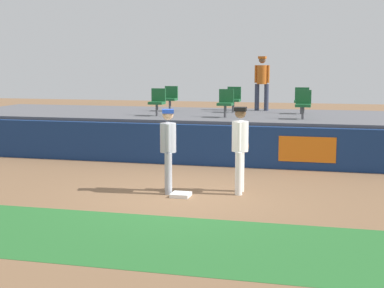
{
  "coord_description": "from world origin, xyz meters",
  "views": [
    {
      "loc": [
        3.09,
        -11.46,
        2.82
      ],
      "look_at": [
        0.02,
        0.93,
        1.0
      ],
      "focal_mm": 52.84,
      "sensor_mm": 36.0,
      "label": 1
    }
  ],
  "objects_px": {
    "seat_back_left": "(170,97)",
    "spectator_hooded": "(262,79)",
    "seat_front_center": "(226,102)",
    "seat_back_right": "(302,99)",
    "seat_front_right": "(303,103)",
    "first_base": "(181,195)",
    "player_runner_visitor": "(168,145)",
    "seat_front_left": "(157,100)",
    "player_fielder_home": "(240,144)",
    "seat_back_center": "(234,98)"
  },
  "relations": [
    {
      "from": "first_base",
      "to": "seat_front_right",
      "type": "xyz_separation_m",
      "value": [
        2.27,
        5.26,
        1.65
      ]
    },
    {
      "from": "seat_back_right",
      "to": "seat_front_center",
      "type": "xyz_separation_m",
      "value": [
        -2.15,
        -1.8,
        -0.0
      ]
    },
    {
      "from": "first_base",
      "to": "seat_back_left",
      "type": "distance_m",
      "value": 7.59
    },
    {
      "from": "player_runner_visitor",
      "to": "seat_back_left",
      "type": "height_order",
      "value": "seat_back_left"
    },
    {
      "from": "seat_back_left",
      "to": "seat_front_right",
      "type": "relative_size",
      "value": 1.0
    },
    {
      "from": "first_base",
      "to": "seat_front_center",
      "type": "height_order",
      "value": "seat_front_center"
    },
    {
      "from": "seat_back_right",
      "to": "seat_back_left",
      "type": "bearing_deg",
      "value": -180.0
    },
    {
      "from": "player_runner_visitor",
      "to": "seat_back_center",
      "type": "xyz_separation_m",
      "value": [
        0.28,
        6.76,
        0.63
      ]
    },
    {
      "from": "seat_front_center",
      "to": "seat_back_right",
      "type": "bearing_deg",
      "value": 39.96
    },
    {
      "from": "player_fielder_home",
      "to": "seat_front_left",
      "type": "xyz_separation_m",
      "value": [
        -3.32,
        4.61,
        0.6
      ]
    },
    {
      "from": "seat_front_right",
      "to": "spectator_hooded",
      "type": "height_order",
      "value": "spectator_hooded"
    },
    {
      "from": "first_base",
      "to": "seat_front_center",
      "type": "distance_m",
      "value": 5.51
    },
    {
      "from": "seat_front_center",
      "to": "spectator_hooded",
      "type": "relative_size",
      "value": 0.46
    },
    {
      "from": "player_runner_visitor",
      "to": "seat_back_center",
      "type": "relative_size",
      "value": 2.19
    },
    {
      "from": "seat_back_center",
      "to": "seat_back_left",
      "type": "bearing_deg",
      "value": -180.0
    },
    {
      "from": "seat_back_center",
      "to": "seat_front_right",
      "type": "height_order",
      "value": "same"
    },
    {
      "from": "seat_front_right",
      "to": "player_fielder_home",
      "type": "bearing_deg",
      "value": -103.43
    },
    {
      "from": "seat_front_right",
      "to": "seat_back_center",
      "type": "bearing_deg",
      "value": 142.57
    },
    {
      "from": "player_fielder_home",
      "to": "seat_back_center",
      "type": "xyz_separation_m",
      "value": [
        -1.25,
        6.41,
        0.6
      ]
    },
    {
      "from": "seat_back_left",
      "to": "spectator_hooded",
      "type": "xyz_separation_m",
      "value": [
        2.99,
        0.92,
        0.6
      ]
    },
    {
      "from": "first_base",
      "to": "seat_front_left",
      "type": "height_order",
      "value": "seat_front_left"
    },
    {
      "from": "spectator_hooded",
      "to": "seat_back_right",
      "type": "bearing_deg",
      "value": 151.97
    },
    {
      "from": "seat_back_left",
      "to": "seat_front_center",
      "type": "bearing_deg",
      "value": -38.79
    },
    {
      "from": "seat_back_right",
      "to": "seat_front_left",
      "type": "relative_size",
      "value": 1.0
    },
    {
      "from": "seat_front_center",
      "to": "seat_back_left",
      "type": "bearing_deg",
      "value": 141.21
    },
    {
      "from": "player_runner_visitor",
      "to": "seat_front_right",
      "type": "height_order",
      "value": "seat_front_right"
    },
    {
      "from": "seat_back_center",
      "to": "seat_front_right",
      "type": "relative_size",
      "value": 1.0
    },
    {
      "from": "spectator_hooded",
      "to": "seat_back_left",
      "type": "bearing_deg",
      "value": 22.56
    },
    {
      "from": "player_fielder_home",
      "to": "seat_front_center",
      "type": "distance_m",
      "value": 4.8
    },
    {
      "from": "player_runner_visitor",
      "to": "seat_back_left",
      "type": "xyz_separation_m",
      "value": [
        -1.89,
        6.76,
        0.63
      ]
    },
    {
      "from": "seat_back_left",
      "to": "player_fielder_home",
      "type": "bearing_deg",
      "value": -61.92
    },
    {
      "from": "seat_back_center",
      "to": "seat_front_left",
      "type": "bearing_deg",
      "value": -139.0
    },
    {
      "from": "player_runner_visitor",
      "to": "seat_back_right",
      "type": "height_order",
      "value": "seat_back_right"
    },
    {
      "from": "player_runner_visitor",
      "to": "seat_front_left",
      "type": "xyz_separation_m",
      "value": [
        -1.79,
        4.96,
        0.63
      ]
    },
    {
      "from": "seat_back_left",
      "to": "seat_back_center",
      "type": "height_order",
      "value": "same"
    },
    {
      "from": "seat_back_center",
      "to": "seat_back_right",
      "type": "bearing_deg",
      "value": 0.0
    },
    {
      "from": "seat_back_center",
      "to": "player_runner_visitor",
      "type": "bearing_deg",
      "value": -92.4
    },
    {
      "from": "seat_front_left",
      "to": "seat_back_center",
      "type": "bearing_deg",
      "value": 41.0
    },
    {
      "from": "player_fielder_home",
      "to": "seat_front_left",
      "type": "height_order",
      "value": "seat_front_left"
    },
    {
      "from": "player_runner_visitor",
      "to": "seat_front_left",
      "type": "bearing_deg",
      "value": -177.97
    },
    {
      "from": "seat_back_center",
      "to": "seat_front_left",
      "type": "xyz_separation_m",
      "value": [
        -2.07,
        -1.8,
        -0.0
      ]
    },
    {
      "from": "first_base",
      "to": "seat_front_center",
      "type": "bearing_deg",
      "value": 90.14
    },
    {
      "from": "seat_back_right",
      "to": "seat_front_right",
      "type": "height_order",
      "value": "same"
    },
    {
      "from": "first_base",
      "to": "seat_front_right",
      "type": "height_order",
      "value": "seat_front_right"
    },
    {
      "from": "player_runner_visitor",
      "to": "seat_front_left",
      "type": "height_order",
      "value": "seat_front_left"
    },
    {
      "from": "player_runner_visitor",
      "to": "seat_back_right",
      "type": "relative_size",
      "value": 2.19
    },
    {
      "from": "seat_front_left",
      "to": "seat_front_center",
      "type": "distance_m",
      "value": 2.14
    },
    {
      "from": "first_base",
      "to": "player_runner_visitor",
      "type": "xyz_separation_m",
      "value": [
        -0.36,
        0.3,
        1.03
      ]
    },
    {
      "from": "seat_front_right",
      "to": "seat_front_center",
      "type": "bearing_deg",
      "value": 180.0
    },
    {
      "from": "player_runner_visitor",
      "to": "seat_front_right",
      "type": "bearing_deg",
      "value": 134.24
    }
  ]
}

